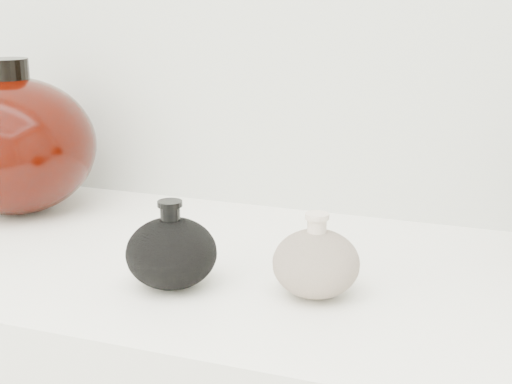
% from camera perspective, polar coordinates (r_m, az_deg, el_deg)
% --- Properties ---
extents(black_gourd_vase, '(0.11, 0.11, 0.11)m').
position_cam_1_polar(black_gourd_vase, '(0.84, -6.78, -4.81)').
color(black_gourd_vase, black).
rests_on(black_gourd_vase, display_counter).
extents(cream_gourd_vase, '(0.13, 0.13, 0.10)m').
position_cam_1_polar(cream_gourd_vase, '(0.82, 4.82, -5.65)').
color(cream_gourd_vase, beige).
rests_on(cream_gourd_vase, display_counter).
extents(left_round_pot, '(0.25, 0.25, 0.24)m').
position_cam_1_polar(left_round_pot, '(1.17, -18.76, 3.59)').
color(left_round_pot, black).
rests_on(left_round_pot, display_counter).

